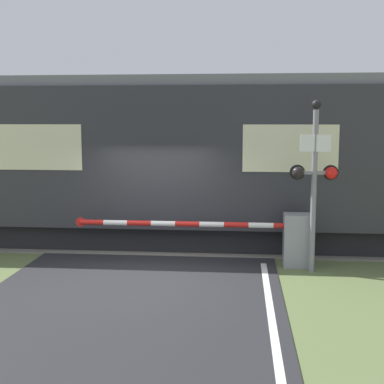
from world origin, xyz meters
name	(u,v)px	position (x,y,z in m)	size (l,w,h in m)	color
ground_plane	(146,275)	(0.00, 0.00, 0.00)	(80.00, 80.00, 0.00)	#5B6B3D
track_bed	(167,240)	(0.00, 3.04, 0.02)	(36.00, 3.20, 0.13)	slate
train	(61,159)	(-2.69, 3.04, 2.05)	(20.32, 3.09, 4.02)	black
crossing_barrier	(280,237)	(2.67, 0.92, 0.61)	(5.02, 0.44, 1.11)	gray
signal_post	(314,175)	(3.29, 0.55, 1.95)	(0.95, 0.26, 3.42)	gray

